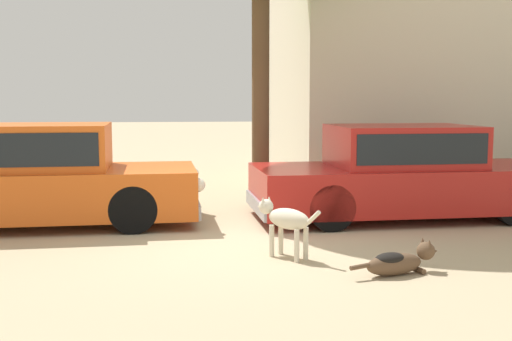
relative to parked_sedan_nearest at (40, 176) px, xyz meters
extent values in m
plane|color=tan|center=(2.72, -1.37, -0.72)|extent=(80.00, 80.00, 0.00)
cube|color=#D15619|center=(0.01, 0.00, -0.24)|extent=(4.50, 1.89, 0.68)
cube|color=#D15619|center=(-0.03, 0.00, 0.43)|extent=(2.10, 1.56, 0.65)
cube|color=black|center=(-0.03, 0.00, 0.44)|extent=(1.94, 1.57, 0.45)
cube|color=#999BA0|center=(2.21, 0.08, -0.46)|extent=(0.18, 1.69, 0.20)
sphere|color=silver|center=(2.22, 0.77, -0.08)|extent=(0.20, 0.20, 0.20)
sphere|color=silver|center=(2.27, -0.59, -0.08)|extent=(0.20, 0.20, 0.20)
cylinder|color=black|center=(1.32, 0.81, -0.39)|extent=(0.67, 0.23, 0.66)
cylinder|color=black|center=(1.37, -0.71, -0.39)|extent=(0.67, 0.23, 0.66)
cube|color=#AD1E19|center=(5.45, -0.02, -0.25)|extent=(4.66, 1.99, 0.66)
cube|color=#AD1E19|center=(5.40, -0.02, 0.39)|extent=(2.17, 1.64, 0.62)
cube|color=black|center=(5.40, -0.02, 0.40)|extent=(2.00, 1.66, 0.44)
cube|color=#999BA0|center=(3.17, -0.10, -0.46)|extent=(0.18, 1.79, 0.20)
cube|color=red|center=(3.14, 0.69, -0.08)|extent=(0.05, 0.18, 0.18)
cube|color=red|center=(3.20, -0.89, -0.08)|extent=(0.05, 0.18, 0.18)
cylinder|color=black|center=(6.80, 0.84, -0.39)|extent=(0.67, 0.22, 0.66)
cylinder|color=black|center=(4.04, 0.74, -0.39)|extent=(0.67, 0.22, 0.66)
cylinder|color=black|center=(4.10, -0.88, -0.39)|extent=(0.67, 0.22, 0.66)
cylinder|color=beige|center=(3.08, -2.21, -0.53)|extent=(0.06, 0.06, 0.38)
cylinder|color=beige|center=(3.20, -2.11, -0.53)|extent=(0.06, 0.06, 0.38)
cylinder|color=beige|center=(3.32, -2.51, -0.53)|extent=(0.06, 0.06, 0.38)
cylinder|color=beige|center=(3.45, -2.40, -0.53)|extent=(0.06, 0.06, 0.38)
ellipsoid|color=beige|center=(3.26, -2.31, -0.26)|extent=(0.54, 0.59, 0.24)
sphere|color=beige|center=(3.03, -2.04, -0.16)|extent=(0.18, 0.18, 0.18)
cone|color=beige|center=(2.97, -1.96, -0.17)|extent=(0.14, 0.14, 0.10)
cone|color=beige|center=(2.99, -2.07, -0.08)|extent=(0.09, 0.09, 0.08)
cone|color=beige|center=(3.07, -2.00, -0.08)|extent=(0.09, 0.09, 0.08)
cylinder|color=beige|center=(3.50, -2.59, -0.19)|extent=(0.15, 0.17, 0.17)
cylinder|color=brown|center=(4.51, -3.00, -0.69)|extent=(0.09, 0.11, 0.06)
cylinder|color=brown|center=(4.55, -3.13, -0.69)|extent=(0.09, 0.11, 0.06)
ellipsoid|color=brown|center=(4.24, -3.15, -0.61)|extent=(0.70, 0.40, 0.23)
ellipsoid|color=black|center=(4.20, -3.17, -0.54)|extent=(0.41, 0.30, 0.13)
sphere|color=brown|center=(4.63, -3.04, -0.50)|extent=(0.20, 0.20, 0.20)
cone|color=brown|center=(4.73, -3.01, -0.52)|extent=(0.13, 0.13, 0.11)
cone|color=brown|center=(4.61, -2.98, -0.41)|extent=(0.09, 0.09, 0.09)
cone|color=brown|center=(4.65, -3.10, -0.41)|extent=(0.09, 0.09, 0.09)
cylinder|color=brown|center=(3.85, -3.27, -0.59)|extent=(0.24, 0.11, 0.06)
cylinder|color=brown|center=(3.39, 1.41, 1.25)|extent=(0.30, 0.30, 3.96)
camera|label=1|loc=(2.03, -9.58, 1.15)|focal=45.47mm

